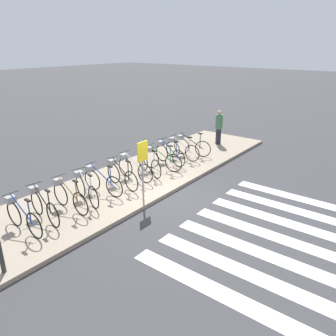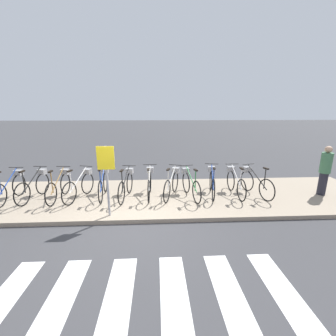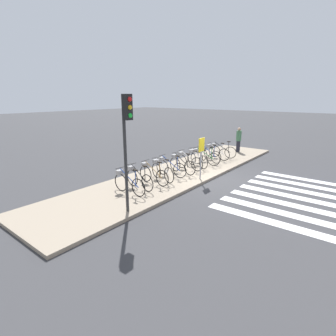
{
  "view_description": "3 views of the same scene",
  "coord_description": "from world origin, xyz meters",
  "px_view_note": "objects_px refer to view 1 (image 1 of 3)",
  "views": [
    {
      "loc": [
        -7.53,
        -6.01,
        4.73
      ],
      "look_at": [
        0.89,
        0.51,
        0.68
      ],
      "focal_mm": 35.0,
      "sensor_mm": 36.0,
      "label": 1
    },
    {
      "loc": [
        0.64,
        -5.36,
        2.91
      ],
      "look_at": [
        0.99,
        1.26,
        1.18
      ],
      "focal_mm": 24.0,
      "sensor_mm": 36.0,
      "label": 2
    },
    {
      "loc": [
        -10.54,
        -5.65,
        3.79
      ],
      "look_at": [
        -1.48,
        1.52,
        0.62
      ],
      "focal_mm": 28.0,
      "sensor_mm": 36.0,
      "label": 3
    }
  ],
  "objects_px": {
    "parked_bicycle_4": "(101,180)",
    "parked_bicycle_7": "(148,162)",
    "parked_bicycle_5": "(120,174)",
    "parked_bicycle_10": "(181,149)",
    "parked_bicycle_11": "(190,145)",
    "pedestrian": "(219,127)",
    "parked_bicycle_0": "(21,215)",
    "parked_bicycle_8": "(160,158)",
    "parked_bicycle_6": "(133,167)",
    "parked_bicycle_1": "(43,205)",
    "sign_post": "(143,161)",
    "parked_bicycle_2": "(68,195)",
    "parked_bicycle_9": "(168,153)",
    "parked_bicycle_3": "(85,188)"
  },
  "relations": [
    {
      "from": "parked_bicycle_6",
      "to": "parked_bicycle_0",
      "type": "bearing_deg",
      "value": -177.99
    },
    {
      "from": "parked_bicycle_3",
      "to": "parked_bicycle_5",
      "type": "bearing_deg",
      "value": -1.12
    },
    {
      "from": "parked_bicycle_1",
      "to": "sign_post",
      "type": "bearing_deg",
      "value": -27.72
    },
    {
      "from": "parked_bicycle_1",
      "to": "pedestrian",
      "type": "bearing_deg",
      "value": -0.92
    },
    {
      "from": "pedestrian",
      "to": "sign_post",
      "type": "distance_m",
      "value": 6.98
    },
    {
      "from": "parked_bicycle_7",
      "to": "parked_bicycle_4",
      "type": "bearing_deg",
      "value": 178.0
    },
    {
      "from": "parked_bicycle_3",
      "to": "parked_bicycle_1",
      "type": "bearing_deg",
      "value": 178.85
    },
    {
      "from": "parked_bicycle_5",
      "to": "parked_bicycle_6",
      "type": "xyz_separation_m",
      "value": [
        0.75,
        0.11,
        0.0
      ]
    },
    {
      "from": "parked_bicycle_4",
      "to": "parked_bicycle_11",
      "type": "bearing_deg",
      "value": -1.19
    },
    {
      "from": "parked_bicycle_6",
      "to": "parked_bicycle_11",
      "type": "relative_size",
      "value": 1.03
    },
    {
      "from": "parked_bicycle_0",
      "to": "parked_bicycle_6",
      "type": "height_order",
      "value": "same"
    },
    {
      "from": "parked_bicycle_5",
      "to": "parked_bicycle_0",
      "type": "bearing_deg",
      "value": -179.39
    },
    {
      "from": "parked_bicycle_0",
      "to": "parked_bicycle_2",
      "type": "xyz_separation_m",
      "value": [
        1.48,
        0.05,
        0.0
      ]
    },
    {
      "from": "pedestrian",
      "to": "parked_bicycle_0",
      "type": "bearing_deg",
      "value": 179.68
    },
    {
      "from": "parked_bicycle_2",
      "to": "parked_bicycle_8",
      "type": "distance_m",
      "value": 4.2
    },
    {
      "from": "parked_bicycle_4",
      "to": "parked_bicycle_10",
      "type": "xyz_separation_m",
      "value": [
        4.38,
        -0.06,
        0.0
      ]
    },
    {
      "from": "parked_bicycle_1",
      "to": "parked_bicycle_3",
      "type": "bearing_deg",
      "value": -1.15
    },
    {
      "from": "parked_bicycle_3",
      "to": "parked_bicycle_0",
      "type": "bearing_deg",
      "value": -178.19
    },
    {
      "from": "parked_bicycle_5",
      "to": "pedestrian",
      "type": "relative_size",
      "value": 1.02
    },
    {
      "from": "parked_bicycle_3",
      "to": "parked_bicycle_6",
      "type": "height_order",
      "value": "same"
    },
    {
      "from": "parked_bicycle_2",
      "to": "parked_bicycle_6",
      "type": "xyz_separation_m",
      "value": [
        2.87,
        0.1,
        0.0
      ]
    },
    {
      "from": "parked_bicycle_6",
      "to": "parked_bicycle_10",
      "type": "height_order",
      "value": "same"
    },
    {
      "from": "parked_bicycle_0",
      "to": "parked_bicycle_6",
      "type": "xyz_separation_m",
      "value": [
        4.35,
        0.15,
        0.0
      ]
    },
    {
      "from": "parked_bicycle_6",
      "to": "parked_bicycle_11",
      "type": "distance_m",
      "value": 3.52
    },
    {
      "from": "parked_bicycle_1",
      "to": "parked_bicycle_6",
      "type": "height_order",
      "value": "same"
    },
    {
      "from": "parked_bicycle_0",
      "to": "parked_bicycle_9",
      "type": "height_order",
      "value": "same"
    },
    {
      "from": "parked_bicycle_4",
      "to": "parked_bicycle_9",
      "type": "bearing_deg",
      "value": -0.02
    },
    {
      "from": "parked_bicycle_3",
      "to": "pedestrian",
      "type": "bearing_deg",
      "value": -0.88
    },
    {
      "from": "parked_bicycle_4",
      "to": "parked_bicycle_7",
      "type": "relative_size",
      "value": 1.05
    },
    {
      "from": "parked_bicycle_0",
      "to": "parked_bicycle_9",
      "type": "bearing_deg",
      "value": 1.42
    },
    {
      "from": "parked_bicycle_11",
      "to": "pedestrian",
      "type": "height_order",
      "value": "pedestrian"
    },
    {
      "from": "parked_bicycle_9",
      "to": "parked_bicycle_4",
      "type": "bearing_deg",
      "value": 179.98
    },
    {
      "from": "parked_bicycle_1",
      "to": "parked_bicycle_8",
      "type": "distance_m",
      "value": 5.0
    },
    {
      "from": "parked_bicycle_10",
      "to": "parked_bicycle_11",
      "type": "distance_m",
      "value": 0.66
    },
    {
      "from": "parked_bicycle_5",
      "to": "parked_bicycle_11",
      "type": "distance_m",
      "value": 4.26
    },
    {
      "from": "parked_bicycle_8",
      "to": "parked_bicycle_2",
      "type": "bearing_deg",
      "value": 179.13
    },
    {
      "from": "parked_bicycle_5",
      "to": "parked_bicycle_10",
      "type": "relative_size",
      "value": 0.99
    },
    {
      "from": "parked_bicycle_3",
      "to": "parked_bicycle_4",
      "type": "height_order",
      "value": "same"
    },
    {
      "from": "pedestrian",
      "to": "parked_bicycle_3",
      "type": "bearing_deg",
      "value": 179.12
    },
    {
      "from": "parked_bicycle_1",
      "to": "parked_bicycle_10",
      "type": "distance_m",
      "value": 6.54
    },
    {
      "from": "parked_bicycle_4",
      "to": "parked_bicycle_8",
      "type": "height_order",
      "value": "same"
    },
    {
      "from": "parked_bicycle_5",
      "to": "parked_bicycle_7",
      "type": "bearing_deg",
      "value": 1.68
    },
    {
      "from": "parked_bicycle_3",
      "to": "parked_bicycle_10",
      "type": "relative_size",
      "value": 0.97
    },
    {
      "from": "parked_bicycle_6",
      "to": "parked_bicycle_8",
      "type": "height_order",
      "value": "same"
    },
    {
      "from": "parked_bicycle_1",
      "to": "parked_bicycle_2",
      "type": "relative_size",
      "value": 0.99
    },
    {
      "from": "parked_bicycle_4",
      "to": "parked_bicycle_11",
      "type": "height_order",
      "value": "same"
    },
    {
      "from": "parked_bicycle_5",
      "to": "parked_bicycle_10",
      "type": "distance_m",
      "value": 3.61
    },
    {
      "from": "parked_bicycle_0",
      "to": "pedestrian",
      "type": "height_order",
      "value": "pedestrian"
    },
    {
      "from": "parked_bicycle_3",
      "to": "sign_post",
      "type": "distance_m",
      "value": 1.98
    },
    {
      "from": "parked_bicycle_0",
      "to": "pedestrian",
      "type": "xyz_separation_m",
      "value": [
        10.15,
        -0.06,
        0.41
      ]
    }
  ]
}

